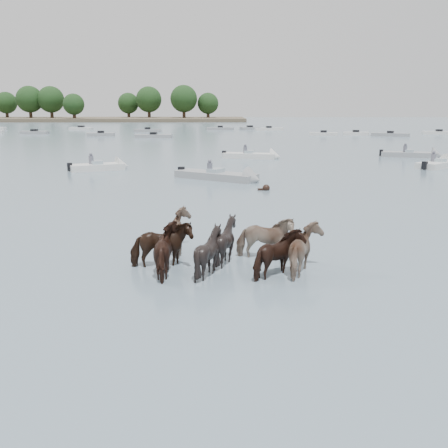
{
  "coord_description": "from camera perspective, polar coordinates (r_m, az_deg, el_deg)",
  "views": [
    {
      "loc": [
        1.32,
        -14.05,
        4.81
      ],
      "look_at": [
        1.53,
        1.5,
        1.1
      ],
      "focal_mm": 39.87,
      "sensor_mm": 36.0,
      "label": 1
    }
  ],
  "objects": [
    {
      "name": "motorboat_e",
      "position": [
        51.4,
        21.29,
        7.4
      ],
      "size": [
        5.76,
        3.12,
        1.92
      ],
      "rotation": [
        0.0,
        0.0,
        -0.29
      ],
      "color": "gray",
      "rests_on": "ground"
    },
    {
      "name": "motorboat_b",
      "position": [
        33.0,
        0.23,
        5.43
      ],
      "size": [
        6.09,
        4.76,
        1.92
      ],
      "rotation": [
        0.0,
        0.0,
        -0.58
      ],
      "color": "gray",
      "rests_on": "ground"
    },
    {
      "name": "ground",
      "position": [
        14.91,
        -5.83,
        -5.48
      ],
      "size": [
        400.0,
        400.0,
        0.0
      ],
      "primitive_type": "plane",
      "color": "slate",
      "rests_on": "ground"
    },
    {
      "name": "swimming_pony",
      "position": [
        29.16,
        4.76,
        4.08
      ],
      "size": [
        0.72,
        0.44,
        0.44
      ],
      "color": "black",
      "rests_on": "ground"
    },
    {
      "name": "pony_herd",
      "position": [
        15.17,
        -0.16,
        -2.62
      ],
      "size": [
        6.1,
        4.55,
        1.6
      ],
      "color": "black",
      "rests_on": "ground"
    },
    {
      "name": "motorboat_c",
      "position": [
        46.94,
        3.86,
        7.79
      ],
      "size": [
        5.59,
        2.92,
        1.92
      ],
      "rotation": [
        0.0,
        0.0,
        -0.26
      ],
      "color": "silver",
      "rests_on": "ground"
    },
    {
      "name": "distant_flotilla",
      "position": [
        89.78,
        -1.72,
        10.51
      ],
      "size": [
        105.68,
        28.67,
        0.93
      ],
      "color": "silver",
      "rests_on": "ground"
    },
    {
      "name": "motorboat_a",
      "position": [
        39.59,
        -13.38,
        6.42
      ],
      "size": [
        4.72,
        3.29,
        1.92
      ],
      "rotation": [
        0.0,
        0.0,
        0.42
      ],
      "color": "silver",
      "rests_on": "ground"
    },
    {
      "name": "motorboat_d",
      "position": [
        44.07,
        23.69,
        6.33
      ],
      "size": [
        4.75,
        4.51,
        1.92
      ],
      "rotation": [
        0.0,
        0.0,
        0.73
      ],
      "color": "silver",
      "rests_on": "ground"
    }
  ]
}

